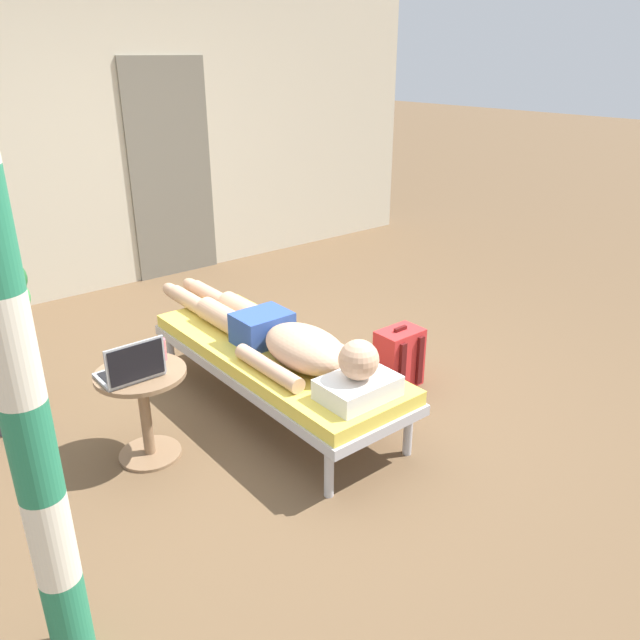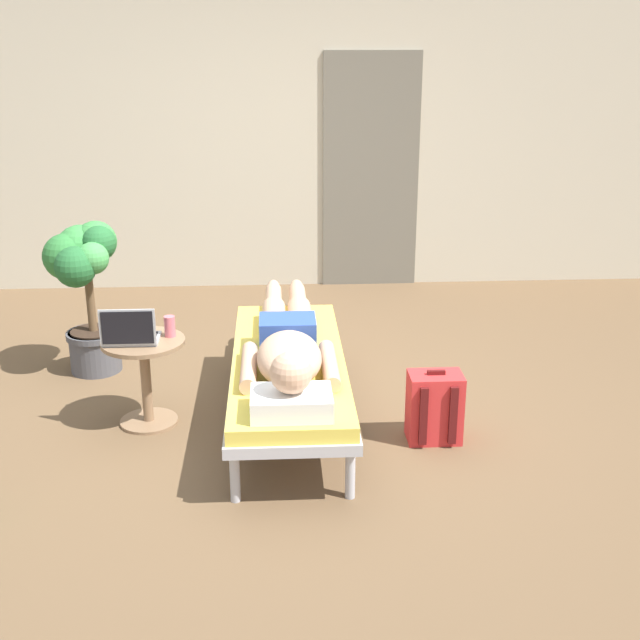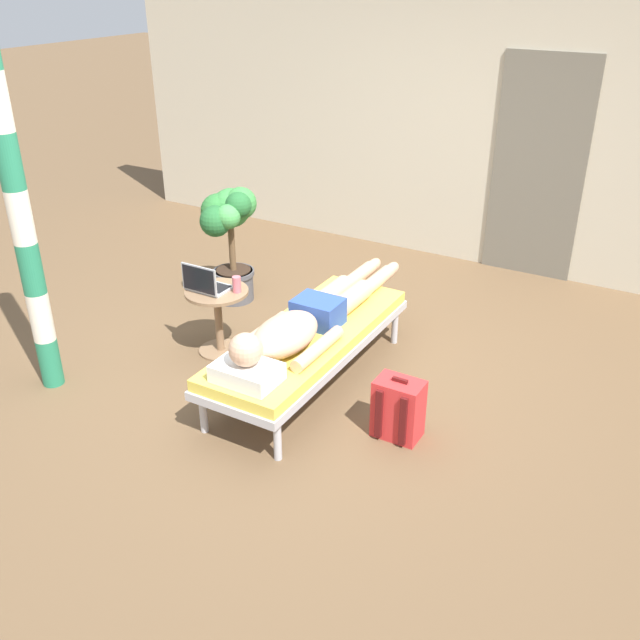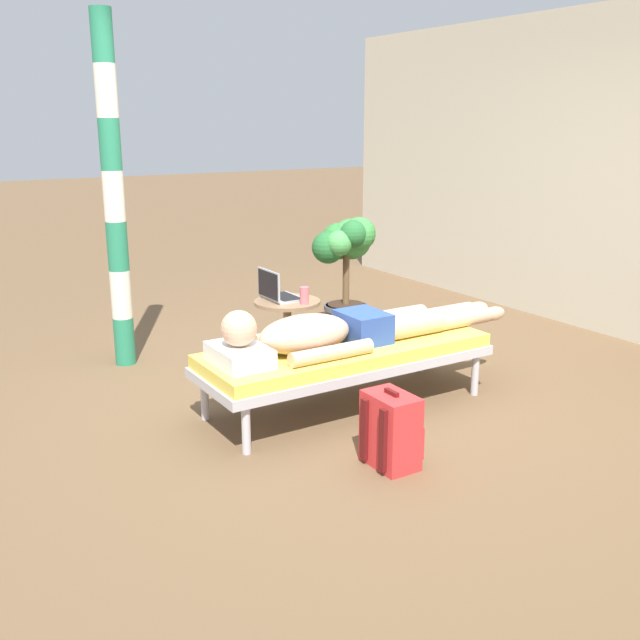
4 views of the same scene
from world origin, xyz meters
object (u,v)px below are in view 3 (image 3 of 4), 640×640
Objects in this scene: side_table at (218,310)px; potted_plant at (229,228)px; drink_glass at (237,284)px; backpack at (399,409)px; person_reclining at (304,322)px; lounge_chair at (309,340)px; porch_post at (20,217)px; laptop at (205,284)px.

potted_plant reaches higher than side_table.
backpack is at bearing -13.46° from drink_glass.
person_reclining is 1.63m from potted_plant.
drink_glass is 1.01m from potted_plant.
side_table is at bearing 176.89° from lounge_chair.
person_reclining is at bearing -7.37° from side_table.
person_reclining reaches higher than lounge_chair.
porch_post is (-1.60, -0.87, 0.74)m from person_reclining.
laptop is 0.99m from potted_plant.
drink_glass is at bearing 27.04° from laptop.
laptop is (-0.06, -0.05, 0.23)m from side_table.
side_table reaches higher than backpack.
potted_plant is at bearing 115.77° from laptop.
laptop is at bearing -139.48° from side_table.
drink_glass reaches higher than side_table.
person_reclining is at bearing 28.60° from porch_post.
backpack is at bearing -17.52° from lounge_chair.
side_table is at bearing 40.52° from laptop.
backpack is (1.65, -0.30, -0.16)m from side_table.
potted_plant is (-0.64, 0.78, 0.09)m from drink_glass.
laptop is 0.30× the size of potted_plant.
side_table is at bearing 169.60° from backpack.
lounge_chair is at bearing 162.48° from backpack.
porch_post reaches higher than person_reclining.
drink_glass is at bearing 166.52° from person_reclining.
side_table reaches higher than lounge_chair.
backpack is (1.50, -0.36, -0.39)m from drink_glass.
laptop is 0.73× the size of backpack.
person_reclining is at bearing -90.00° from lounge_chair.
person_reclining is 0.85m from side_table.
drink_glass is (0.21, 0.11, 0.00)m from laptop.
laptop is 0.12× the size of porch_post.
potted_plant is (-1.32, 0.94, 0.15)m from person_reclining.
potted_plant reaches higher than drink_glass.
porch_post reaches higher than drink_glass.
drink_glass is at bearing 20.45° from side_table.
laptop is 0.24m from drink_glass.
side_table is (-0.83, 0.05, 0.01)m from lounge_chair.
drink_glass is (-0.68, 0.10, 0.24)m from lounge_chair.
side_table is 0.24m from laptop.
laptop reaches higher than drink_glass.
drink_glass is 0.29× the size of backpack.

